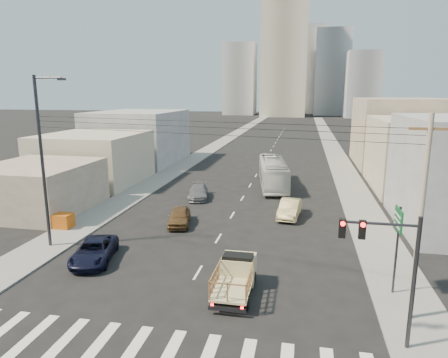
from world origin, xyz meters
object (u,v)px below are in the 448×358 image
(utility_pole, at_px, (420,218))
(streetlamp_left, at_px, (43,158))
(city_bus, at_px, (273,173))
(crate_stack, at_px, (61,221))
(traffic_signal, at_px, (390,259))
(sedan_tan, at_px, (290,209))
(sedan_grey, at_px, (198,192))
(flatbed_pickup, at_px, (235,274))
(green_sign, at_px, (398,230))
(sedan_brown, at_px, (179,216))
(navy_pickup, at_px, (94,251))

(utility_pole, bearing_deg, streetlamp_left, 167.68)
(city_bus, bearing_deg, streetlamp_left, -131.05)
(city_bus, height_order, crate_stack, city_bus)
(traffic_signal, distance_m, utility_pole, 3.24)
(sedan_tan, bearing_deg, utility_pole, -61.83)
(sedan_grey, bearing_deg, flatbed_pickup, -80.80)
(flatbed_pickup, xyz_separation_m, green_sign, (8.47, 1.54, 2.65))
(utility_pole, bearing_deg, sedan_brown, 143.21)
(sedan_tan, bearing_deg, sedan_brown, -150.43)
(sedan_brown, height_order, sedan_tan, sedan_tan)
(green_sign, height_order, crate_stack, green_sign)
(traffic_signal, bearing_deg, crate_stack, 153.89)
(flatbed_pickup, height_order, navy_pickup, flatbed_pickup)
(sedan_brown, bearing_deg, city_bus, 55.18)
(utility_pole, distance_m, crate_stack, 26.37)
(sedan_tan, bearing_deg, streetlamp_left, -141.94)
(navy_pickup, height_order, sedan_brown, sedan_brown)
(navy_pickup, distance_m, crate_stack, 7.90)
(sedan_brown, distance_m, sedan_tan, 9.79)
(city_bus, relative_size, green_sign, 2.38)
(navy_pickup, relative_size, sedan_tan, 1.06)
(green_sign, xyz_separation_m, crate_stack, (-24.16, 6.16, -3.05))
(green_sign, height_order, streetlamp_left, streetlamp_left)
(green_sign, distance_m, crate_stack, 25.12)
(green_sign, distance_m, streetlamp_left, 22.86)
(green_sign, relative_size, crate_stack, 2.78)
(sedan_brown, xyz_separation_m, sedan_tan, (8.95, 3.97, 0.05))
(city_bus, bearing_deg, traffic_signal, -84.96)
(sedan_tan, relative_size, crate_stack, 2.62)
(city_bus, xyz_separation_m, traffic_signal, (7.07, -29.52, 2.42))
(sedan_brown, bearing_deg, traffic_signal, -57.66)
(sedan_tan, height_order, traffic_signal, traffic_signal)
(traffic_signal, relative_size, green_sign, 1.20)
(streetlamp_left, bearing_deg, city_bus, 57.38)
(sedan_grey, distance_m, utility_pole, 26.07)
(city_bus, height_order, utility_pole, utility_pole)
(flatbed_pickup, relative_size, navy_pickup, 0.88)
(green_sign, relative_size, utility_pole, 0.50)
(flatbed_pickup, relative_size, streetlamp_left, 0.37)
(flatbed_pickup, bearing_deg, sedan_grey, 110.69)
(flatbed_pickup, height_order, sedan_brown, flatbed_pickup)
(utility_pole, bearing_deg, sedan_tan, 112.53)
(sedan_grey, height_order, green_sign, green_sign)
(sedan_grey, bearing_deg, navy_pickup, -110.35)
(navy_pickup, height_order, sedan_grey, navy_pickup)
(sedan_brown, xyz_separation_m, sedan_grey, (-0.66, 8.57, -0.04))
(navy_pickup, relative_size, sedan_grey, 1.07)
(flatbed_pickup, xyz_separation_m, crate_stack, (-15.69, 7.70, -0.40))
(flatbed_pickup, height_order, green_sign, green_sign)
(flatbed_pickup, height_order, sedan_tan, flatbed_pickup)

